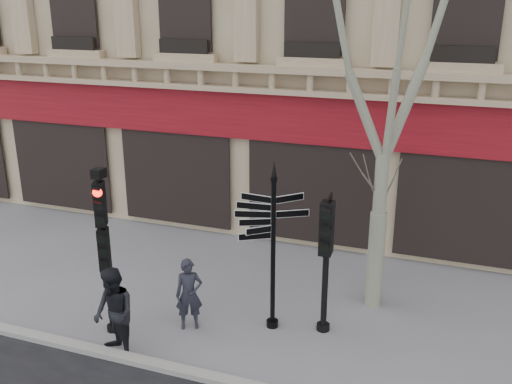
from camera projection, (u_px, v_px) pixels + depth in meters
ground at (245, 340)px, 11.47m from camera, size 80.00×80.00×0.00m
kerb at (217, 379)px, 10.21m from camera, size 80.00×0.25×0.12m
fingerpost at (273, 219)px, 11.20m from camera, size 1.94×1.94×3.61m
traffic_signal_main at (104, 232)px, 11.12m from camera, size 0.46×0.41×3.50m
traffic_signal_secondary at (327, 242)px, 11.22m from camera, size 0.49×0.36×2.84m
plane_tree at (393, 28)px, 10.93m from camera, size 3.21×3.21×8.53m
pedestrian_a at (189, 294)px, 11.71m from camera, size 0.67×0.59×1.54m
pedestrian_b at (114, 314)px, 10.71m from camera, size 1.12×1.06×1.82m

